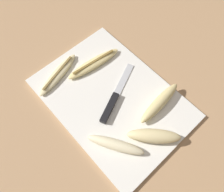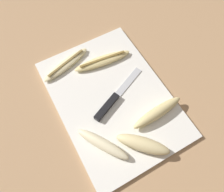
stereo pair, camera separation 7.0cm
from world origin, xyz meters
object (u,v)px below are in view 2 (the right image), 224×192
banana_golden_short (103,61)px  banana_bright_far (103,144)px  banana_ripe_center (144,144)px  knife (111,102)px  banana_soft_right (66,64)px  banana_spotted_left (157,112)px

banana_golden_short → banana_bright_far: bearing=-27.9°
banana_golden_short → banana_bright_far: (0.26, -0.14, 0.01)m
banana_golden_short → banana_ripe_center: 0.32m
knife → banana_soft_right: banana_soft_right is taller
knife → banana_golden_short: bearing=137.8°
banana_ripe_center → banana_soft_right: (-0.36, -0.08, -0.01)m
banana_golden_short → banana_soft_right: (-0.05, -0.12, -0.00)m
banana_spotted_left → banana_bright_far: bearing=-89.0°
knife → banana_soft_right: 0.21m
knife → banana_spotted_left: (0.10, 0.10, 0.01)m
banana_golden_short → knife: bearing=-18.6°
banana_spotted_left → banana_soft_right: 0.35m
banana_spotted_left → banana_soft_right: bearing=-150.6°
knife → banana_soft_right: (-0.20, -0.07, 0.00)m
banana_spotted_left → banana_ripe_center: (0.06, -0.09, 0.00)m
banana_bright_far → banana_golden_short: bearing=152.1°
banana_golden_short → banana_bright_far: 0.29m
banana_spotted_left → banana_golden_short: bearing=-168.0°
banana_spotted_left → banana_ripe_center: size_ratio=1.27×
banana_golden_short → banana_spotted_left: bearing=12.0°
banana_soft_right → banana_bright_far: bearing=-3.8°
banana_golden_short → banana_bright_far: banana_bright_far is taller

